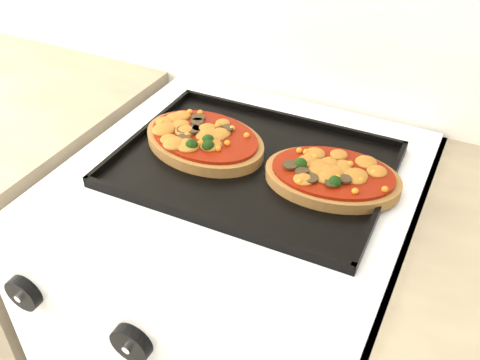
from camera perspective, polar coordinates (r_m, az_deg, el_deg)
The scene contains 7 objects.
stove at distance 1.24m, azimuth -0.12°, elevation -16.51°, with size 0.60×0.60×0.91m, color white.
control_panel at distance 0.77m, azimuth -11.10°, elevation -15.41°, with size 0.60×0.02×0.09m, color white.
knob_left at distance 0.86m, azimuth -22.05°, elevation -11.12°, with size 0.06×0.06×0.02m, color black.
knob_center at distance 0.76m, azimuth -11.50°, elevation -16.68°, with size 0.06×0.06×0.02m, color black.
baking_tray at distance 0.92m, azimuth 1.39°, elevation 1.78°, with size 0.46×0.34×0.02m, color black.
pizza_left at distance 0.96m, azimuth -3.82°, elevation 4.43°, with size 0.24×0.16×0.03m, color olive, non-canonical shape.
pizza_right at distance 0.89m, azimuth 9.84°, elevation 0.52°, with size 0.22×0.15×0.03m, color olive, non-canonical shape.
Camera 1 is at (0.37, 1.05, 1.46)m, focal length 40.00 mm.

